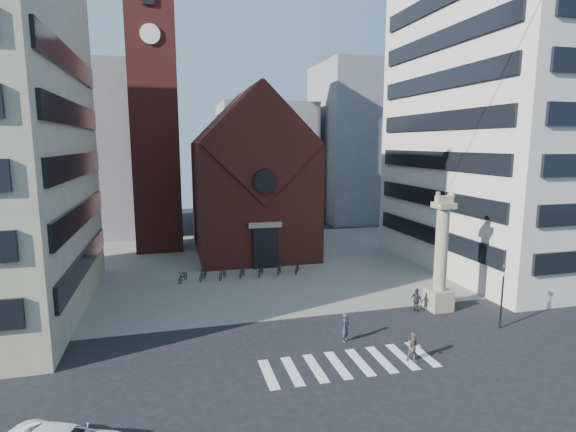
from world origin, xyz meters
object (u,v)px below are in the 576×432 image
object	(u,v)px
traffic_light	(502,295)
pedestrian_1	(414,347)
pedestrian_2	(417,300)
pedestrian_0	(346,327)
scooter_0	(183,276)
lion_column	(441,264)

from	to	relation	value
traffic_light	pedestrian_1	size ratio (longest dim) A/B	2.58
traffic_light	pedestrian_1	bearing A→B (deg)	-161.29
traffic_light	pedestrian_2	bearing A→B (deg)	133.49
pedestrian_0	scooter_0	size ratio (longest dim) A/B	0.92
traffic_light	pedestrian_1	distance (m)	8.45
pedestrian_0	scooter_0	world-z (taller)	pedestrian_0
pedestrian_0	pedestrian_1	world-z (taller)	pedestrian_0
traffic_light	scooter_0	size ratio (longest dim) A/B	2.21
traffic_light	pedestrian_2	xyz separation A→B (m)	(-3.79, 4.00, -1.43)
traffic_light	scooter_0	bearing A→B (deg)	142.29
lion_column	traffic_light	world-z (taller)	lion_column
scooter_0	pedestrian_0	bearing A→B (deg)	-34.46
pedestrian_0	lion_column	bearing A→B (deg)	-23.81
traffic_light	pedestrian_0	size ratio (longest dim) A/B	2.39
pedestrian_1	traffic_light	bearing A→B (deg)	37.72
lion_column	traffic_light	bearing A→B (deg)	-63.54
lion_column	traffic_light	xyz separation A→B (m)	(1.99, -4.00, -1.17)
traffic_light	pedestrian_0	xyz separation A→B (m)	(-10.58, 0.71, -1.39)
pedestrian_1	scooter_0	bearing A→B (deg)	142.62
lion_column	pedestrian_0	bearing A→B (deg)	-159.01
pedestrian_2	scooter_0	world-z (taller)	pedestrian_2
pedestrian_1	pedestrian_2	world-z (taller)	pedestrian_2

